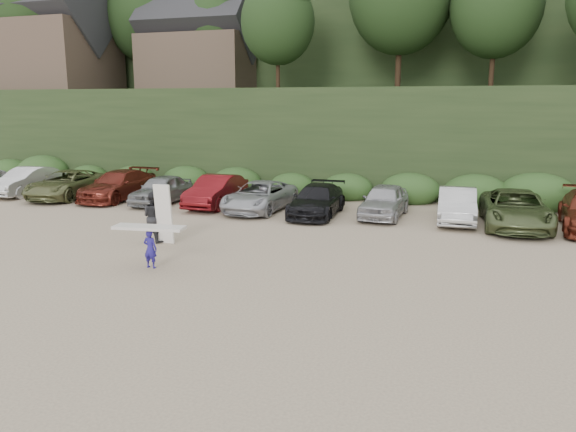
% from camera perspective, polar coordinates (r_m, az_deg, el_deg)
% --- Properties ---
extents(ground, '(120.00, 120.00, 0.00)m').
position_cam_1_polar(ground, '(17.93, -8.44, -5.55)').
color(ground, tan).
rests_on(ground, ground).
extents(hillside_backdrop, '(90.00, 41.50, 28.00)m').
position_cam_1_polar(hillside_backdrop, '(52.17, 9.78, 17.99)').
color(hillside_backdrop, black).
rests_on(hillside_backdrop, ground).
extents(parked_cars, '(39.39, 6.24, 1.60)m').
position_cam_1_polar(parked_cars, '(26.92, 0.27, 1.98)').
color(parked_cars, silver).
rests_on(parked_cars, ground).
extents(child_surfer, '(2.35, 0.94, 1.37)m').
position_cam_1_polar(child_surfer, '(18.37, -13.87, -2.33)').
color(child_surfer, navy).
rests_on(child_surfer, ground).
extents(adult_surfer, '(1.41, 0.97, 2.26)m').
position_cam_1_polar(adult_surfer, '(21.74, -13.38, -0.06)').
color(adult_surfer, black).
rests_on(adult_surfer, ground).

